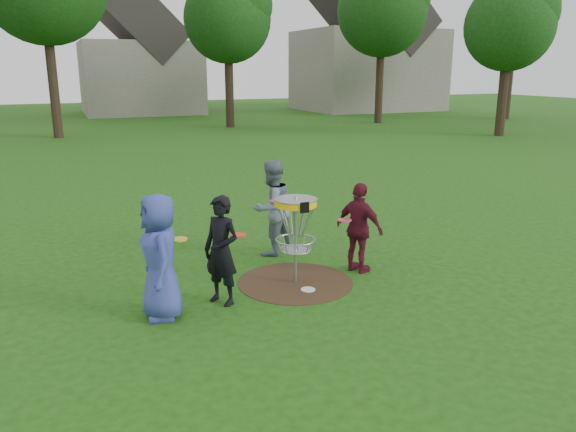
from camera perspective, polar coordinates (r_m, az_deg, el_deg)
name	(u,v)px	position (r m, az deg, el deg)	size (l,w,h in m)	color
ground	(295,282)	(8.82, 0.76, -6.76)	(100.00, 100.00, 0.00)	#19470F
dirt_patch	(295,282)	(8.82, 0.76, -6.73)	(1.80, 1.80, 0.01)	#47331E
player_blue	(160,257)	(7.56, -12.87, -4.06)	(0.83, 0.54, 1.69)	#38449A
player_black	(221,251)	(7.88, -6.79, -3.51)	(0.57, 0.37, 1.56)	black
player_grey	(272,208)	(9.91, -1.67, 0.84)	(0.82, 0.64, 1.70)	slate
player_maroon	(359,228)	(9.12, 7.27, -1.23)	(0.87, 0.36, 1.48)	#581423
disc_on_grass	(308,290)	(8.52, 2.05, -7.50)	(0.22, 0.22, 0.02)	white
disc_golf_basket	(296,219)	(8.49, 0.78, -0.35)	(0.66, 0.67, 1.38)	#9EA0A5
held_discs	(264,222)	(8.47, -2.48, -0.65)	(2.95, 1.78, 0.15)	yellow
tree_row	(126,1)	(28.58, -16.17, 20.26)	(51.20, 17.42, 9.90)	#38281C
house_row	(169,54)	(41.38, -11.97, 15.80)	(44.50, 10.65, 11.62)	gray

